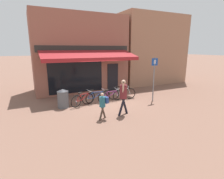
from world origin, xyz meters
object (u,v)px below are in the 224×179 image
(pedestrian_adult, at_px, (123,93))
(pedestrian_child, at_px, (103,103))
(litter_bin, at_px, (63,98))
(parking_sign, at_px, (154,75))
(bicycle_blue, at_px, (96,97))
(bicycle_purple, at_px, (110,96))
(bicycle_red, at_px, (83,99))
(bicycle_silver, at_px, (122,93))

(pedestrian_adult, distance_m, pedestrian_child, 1.16)
(litter_bin, height_order, parking_sign, parking_sign)
(bicycle_blue, height_order, bicycle_purple, bicycle_blue)
(bicycle_red, relative_size, bicycle_silver, 0.94)
(pedestrian_adult, distance_m, litter_bin, 3.50)
(bicycle_red, height_order, bicycle_blue, bicycle_red)
(bicycle_purple, relative_size, pedestrian_adult, 0.96)
(bicycle_red, height_order, parking_sign, parking_sign)
(bicycle_purple, xyz_separation_m, pedestrian_adult, (-0.36, -2.27, 0.74))
(bicycle_blue, xyz_separation_m, bicycle_silver, (1.82, 0.13, 0.00))
(pedestrian_child, bearing_deg, pedestrian_adult, -179.56)
(litter_bin, bearing_deg, bicycle_silver, 0.98)
(bicycle_purple, bearing_deg, pedestrian_adult, -103.62)
(pedestrian_child, height_order, parking_sign, parking_sign)
(bicycle_red, height_order, pedestrian_child, pedestrian_child)
(bicycle_red, bearing_deg, parking_sign, -33.99)
(bicycle_blue, bearing_deg, litter_bin, -179.78)
(pedestrian_adult, relative_size, parking_sign, 0.66)
(bicycle_purple, relative_size, bicycle_silver, 0.98)
(pedestrian_child, height_order, litter_bin, pedestrian_child)
(bicycle_purple, distance_m, pedestrian_child, 2.80)
(bicycle_blue, relative_size, litter_bin, 1.70)
(pedestrian_adult, xyz_separation_m, pedestrian_child, (-1.12, -0.07, -0.30))
(pedestrian_adult, bearing_deg, bicycle_silver, -108.20)
(pedestrian_child, bearing_deg, bicycle_purple, -125.43)
(bicycle_silver, distance_m, litter_bin, 3.77)
(bicycle_silver, distance_m, parking_sign, 2.35)
(bicycle_blue, distance_m, bicycle_silver, 1.82)
(bicycle_red, xyz_separation_m, bicycle_blue, (0.82, 0.06, 0.00))
(bicycle_red, distance_m, bicycle_blue, 0.83)
(pedestrian_child, bearing_deg, bicycle_red, -87.11)
(bicycle_blue, xyz_separation_m, litter_bin, (-1.95, 0.07, 0.15))
(bicycle_red, distance_m, bicycle_silver, 2.65)
(bicycle_red, xyz_separation_m, parking_sign, (4.24, -0.98, 1.27))
(bicycle_red, distance_m, pedestrian_child, 2.38)
(bicycle_silver, relative_size, parking_sign, 0.64)
(bicycle_purple, xyz_separation_m, pedestrian_child, (-1.48, -2.34, 0.43))
(bicycle_red, bearing_deg, bicycle_blue, -16.45)
(bicycle_purple, relative_size, litter_bin, 1.62)
(pedestrian_child, relative_size, litter_bin, 1.21)
(pedestrian_adult, bearing_deg, bicycle_red, -49.68)
(bicycle_blue, xyz_separation_m, pedestrian_child, (-0.58, -2.40, 0.41))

